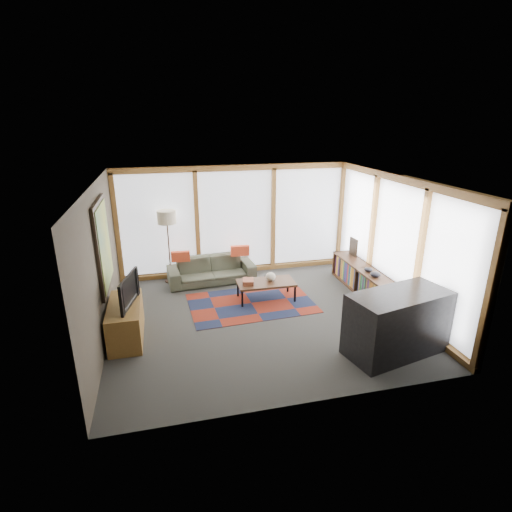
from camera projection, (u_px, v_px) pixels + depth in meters
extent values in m
plane|color=#2B2B29|center=(261.00, 317.00, 7.64)|extent=(5.50, 5.50, 0.00)
cube|color=#40382E|center=(100.00, 265.00, 6.60)|extent=(0.04, 5.00, 2.60)
cube|color=#40382E|center=(311.00, 316.00, 4.91)|extent=(5.50, 0.04, 2.60)
cube|color=silver|center=(262.00, 180.00, 6.78)|extent=(5.50, 5.00, 0.04)
cube|color=white|center=(236.00, 220.00, 9.47)|extent=(5.30, 0.02, 2.35)
cube|color=white|center=(396.00, 242.00, 7.81)|extent=(0.02, 4.80, 2.35)
cube|color=black|center=(103.00, 245.00, 6.80)|extent=(0.05, 1.35, 1.55)
cube|color=yellow|center=(105.00, 245.00, 6.81)|extent=(0.02, 1.20, 1.40)
cube|color=maroon|center=(251.00, 303.00, 8.19)|extent=(2.57, 1.73, 0.01)
imported|color=#393D2E|center=(211.00, 270.00, 9.18)|extent=(2.02, 0.91, 0.57)
cube|color=#D34424|center=(181.00, 256.00, 8.86)|extent=(0.42, 0.15, 0.23)
cube|color=#D34424|center=(240.00, 251.00, 9.23)|extent=(0.44, 0.16, 0.24)
cube|color=brown|center=(248.00, 282.00, 8.14)|extent=(0.27, 0.32, 0.09)
ellipsoid|color=beige|center=(271.00, 277.00, 8.28)|extent=(0.25, 0.25, 0.18)
ellipsoid|color=black|center=(375.00, 274.00, 8.01)|extent=(0.23, 0.23, 0.10)
ellipsoid|color=black|center=(368.00, 270.00, 8.28)|extent=(0.18, 0.18, 0.09)
cube|color=black|center=(353.00, 247.00, 9.20)|extent=(0.05, 0.31, 0.41)
cube|color=brown|center=(126.00, 321.00, 6.82)|extent=(0.53, 1.28, 0.64)
imported|color=black|center=(124.00, 291.00, 6.60)|extent=(0.34, 0.91, 0.52)
cube|color=black|center=(397.00, 323.00, 6.35)|extent=(1.76, 1.11, 1.03)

